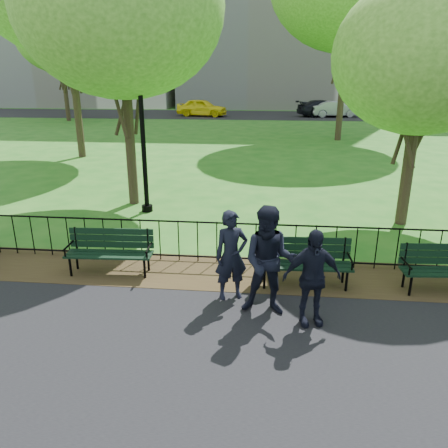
# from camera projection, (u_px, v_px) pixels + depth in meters

# --- Properties ---
(ground) EXTENTS (120.00, 120.00, 0.00)m
(ground) POSITION_uv_depth(u_px,v_px,m) (263.00, 315.00, 7.16)
(ground) COLOR #22671B
(dirt_strip) EXTENTS (60.00, 1.60, 0.01)m
(dirt_strip) POSITION_uv_depth(u_px,v_px,m) (264.00, 274.00, 8.56)
(dirt_strip) COLOR #352815
(dirt_strip) RESTS_ON ground
(far_street) EXTENTS (70.00, 9.00, 0.01)m
(far_street) POSITION_uv_depth(u_px,v_px,m) (270.00, 115.00, 40.02)
(far_street) COLOR black
(far_street) RESTS_ON ground
(iron_fence) EXTENTS (24.06, 0.06, 1.00)m
(iron_fence) POSITION_uv_depth(u_px,v_px,m) (266.00, 242.00, 8.87)
(iron_fence) COLOR black
(iron_fence) RESTS_ON ground
(park_bench_main) EXTENTS (1.72, 0.59, 0.96)m
(park_bench_main) POSITION_uv_depth(u_px,v_px,m) (291.00, 256.00, 7.97)
(park_bench_main) COLOR black
(park_bench_main) RESTS_ON ground
(park_bench_left_a) EXTENTS (1.70, 0.60, 0.95)m
(park_bench_left_a) POSITION_uv_depth(u_px,v_px,m) (110.00, 247.00, 8.53)
(park_bench_left_a) COLOR black
(park_bench_left_a) RESTS_ON ground
(park_bench_right_a) EXTENTS (1.68, 0.63, 0.93)m
(park_bench_right_a) POSITION_uv_depth(u_px,v_px,m) (448.00, 263.00, 7.81)
(park_bench_right_a) COLOR black
(park_bench_right_a) RESTS_ON ground
(lamppost) EXTENTS (0.36, 0.36, 3.95)m
(lamppost) POSITION_uv_depth(u_px,v_px,m) (143.00, 135.00, 11.79)
(lamppost) COLOR black
(lamppost) RESTS_ON ground
(tree_near_w) EXTENTS (5.56, 5.56, 7.75)m
(tree_near_w) POSITION_uv_depth(u_px,v_px,m) (121.00, 7.00, 11.49)
(tree_near_w) COLOR #2D2116
(tree_near_w) RESTS_ON ground
(tree_near_e) EXTENTS (4.25, 4.25, 5.92)m
(tree_near_e) POSITION_uv_depth(u_px,v_px,m) (424.00, 57.00, 10.14)
(tree_near_e) COLOR #2D2116
(tree_near_e) RESTS_ON ground
(tree_far_w) EXTENTS (6.61, 6.61, 9.22)m
(tree_far_w) POSITION_uv_depth(u_px,v_px,m) (59.00, 35.00, 33.37)
(tree_far_w) COLOR #2D2116
(tree_far_w) RESTS_ON ground
(person_left) EXTENTS (0.68, 0.56, 1.59)m
(person_left) POSITION_uv_depth(u_px,v_px,m) (231.00, 255.00, 7.46)
(person_left) COLOR black
(person_left) RESTS_ON asphalt_path
(person_mid) EXTENTS (0.92, 0.53, 1.82)m
(person_mid) POSITION_uv_depth(u_px,v_px,m) (270.00, 261.00, 6.94)
(person_mid) COLOR black
(person_mid) RESTS_ON asphalt_path
(person_right) EXTENTS (0.98, 0.57, 1.57)m
(person_right) POSITION_uv_depth(u_px,v_px,m) (312.00, 278.00, 6.68)
(person_right) COLOR black
(person_right) RESTS_ON asphalt_path
(taxi) EXTENTS (4.65, 2.44, 1.51)m
(taxi) POSITION_uv_depth(u_px,v_px,m) (202.00, 108.00, 38.78)
(taxi) COLOR yellow
(taxi) RESTS_ON far_street
(sedan_silver) EXTENTS (4.31, 2.10, 1.36)m
(sedan_silver) POSITION_uv_depth(u_px,v_px,m) (335.00, 109.00, 38.05)
(sedan_silver) COLOR #9A9CA2
(sedan_silver) RESTS_ON far_street
(sedan_dark) EXTENTS (5.20, 3.47, 1.40)m
(sedan_dark) POSITION_uv_depth(u_px,v_px,m) (324.00, 108.00, 38.69)
(sedan_dark) COLOR black
(sedan_dark) RESTS_ON far_street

